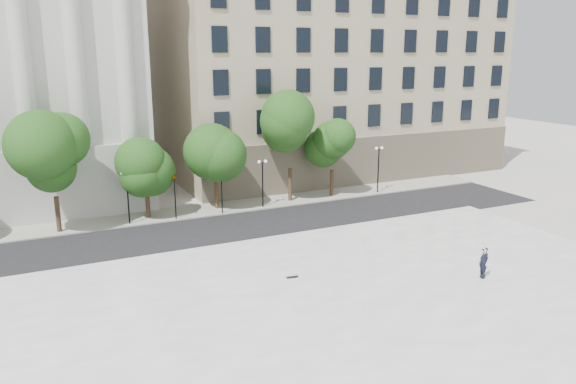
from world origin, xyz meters
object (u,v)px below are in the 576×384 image
object	(u,v)px
traffic_light_west	(174,176)
skateboard	(292,277)
person_lying	(482,274)
traffic_light_east	(221,171)

from	to	relation	value
traffic_light_west	skateboard	size ratio (longest dim) A/B	6.02
person_lying	skateboard	size ratio (longest dim) A/B	2.63
traffic_light_east	traffic_light_west	bearing A→B (deg)	180.00
person_lying	skateboard	xyz separation A→B (m)	(-9.97, 4.88, -0.22)
traffic_light_west	skateboard	world-z (taller)	traffic_light_west
traffic_light_east	skateboard	distance (m)	16.13
skateboard	traffic_light_east	bearing A→B (deg)	91.59
traffic_light_west	person_lying	xyz separation A→B (m)	(12.75, -20.64, -2.99)
traffic_light_west	traffic_light_east	size ratio (longest dim) A/B	0.99
traffic_light_west	traffic_light_east	bearing A→B (deg)	0.00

